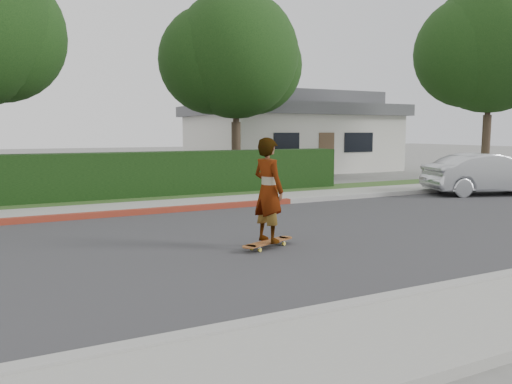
# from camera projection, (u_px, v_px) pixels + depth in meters

# --- Properties ---
(ground) EXTENTS (120.00, 120.00, 0.00)m
(ground) POSITION_uv_depth(u_px,v_px,m) (345.00, 231.00, 10.89)
(ground) COLOR slate
(ground) RESTS_ON ground
(road) EXTENTS (60.00, 8.00, 0.01)m
(road) POSITION_uv_depth(u_px,v_px,m) (345.00, 231.00, 10.89)
(road) COLOR #2D2D30
(road) RESTS_ON ground
(curb_far) EXTENTS (60.00, 0.20, 0.15)m
(curb_far) POSITION_uv_depth(u_px,v_px,m) (259.00, 203.00, 14.51)
(curb_far) COLOR #9E9E99
(curb_far) RESTS_ON ground
(curb_red_section) EXTENTS (12.00, 0.21, 0.15)m
(curb_red_section) POSITION_uv_depth(u_px,v_px,m) (79.00, 216.00, 12.28)
(curb_red_section) COLOR maroon
(curb_red_section) RESTS_ON ground
(sidewalk_far) EXTENTS (60.00, 1.60, 0.12)m
(sidewalk_far) POSITION_uv_depth(u_px,v_px,m) (246.00, 200.00, 15.31)
(sidewalk_far) COLOR gray
(sidewalk_far) RESTS_ON ground
(planting_strip) EXTENTS (60.00, 1.60, 0.10)m
(planting_strip) POSITION_uv_depth(u_px,v_px,m) (225.00, 195.00, 16.73)
(planting_strip) COLOR #2D4C1E
(planting_strip) RESTS_ON ground
(hedge) EXTENTS (15.00, 1.00, 1.50)m
(hedge) POSITION_uv_depth(u_px,v_px,m) (131.00, 176.00, 15.84)
(hedge) COLOR black
(hedge) RESTS_ON ground
(tree_center) EXTENTS (5.66, 4.84, 7.44)m
(tree_center) POSITION_uv_depth(u_px,v_px,m) (233.00, 59.00, 19.10)
(tree_center) COLOR #33261C
(tree_center) RESTS_ON ground
(tree_right) EXTENTS (6.32, 5.60, 8.56)m
(tree_right) POSITION_uv_depth(u_px,v_px,m) (487.00, 51.00, 21.72)
(tree_right) COLOR #33261C
(tree_right) RESTS_ON ground
(house) EXTENTS (10.60, 8.60, 4.30)m
(house) POSITION_uv_depth(u_px,v_px,m) (289.00, 133.00, 28.39)
(house) COLOR beige
(house) RESTS_ON ground
(skateboard) EXTENTS (1.29, 0.70, 0.12)m
(skateboard) POSITION_uv_depth(u_px,v_px,m) (268.00, 242.00, 9.24)
(skateboard) COLOR gold
(skateboard) RESTS_ON ground
(skateboarder) EXTENTS (0.61, 0.79, 1.92)m
(skateboarder) POSITION_uv_depth(u_px,v_px,m) (268.00, 190.00, 9.12)
(skateboarder) COLOR white
(skateboarder) RESTS_ON skateboard
(car_silver) EXTENTS (4.53, 2.79, 1.41)m
(car_silver) POSITION_uv_depth(u_px,v_px,m) (488.00, 174.00, 17.03)
(car_silver) COLOR #B6B9BD
(car_silver) RESTS_ON ground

